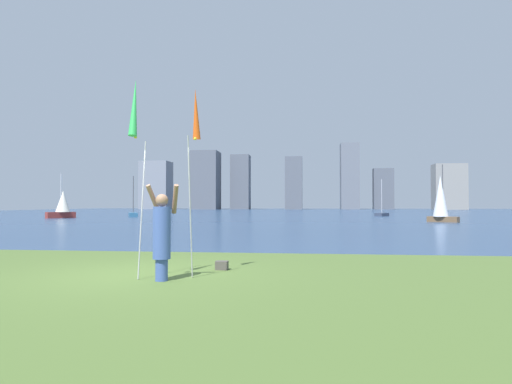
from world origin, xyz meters
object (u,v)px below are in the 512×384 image
kite_flag_right (196,119)px  sailboat_2 (382,214)px  person (162,233)px  sailboat_0 (133,214)px  sailboat_3 (441,199)px  sailboat_4 (62,204)px  bag (222,265)px  kite_flag_left (135,113)px

kite_flag_right → sailboat_2: sailboat_2 is taller
person → sailboat_0: sailboat_0 is taller
sailboat_3 → sailboat_4: size_ratio=1.01×
bag → sailboat_3: bearing=65.7°
person → kite_flag_left: bearing=-142.4°
sailboat_0 → sailboat_3: bearing=-20.9°
person → kite_flag_right: kite_flag_right is taller
kite_flag_right → sailboat_2: bearing=76.5°
bag → sailboat_0: size_ratio=0.06×
kite_flag_right → sailboat_3: bearing=65.8°
kite_flag_right → sailboat_2: 45.27m
kite_flag_left → sailboat_2: size_ratio=0.89×
kite_flag_right → bag: 3.19m
sailboat_3 → kite_flag_right: bearing=-114.2°
kite_flag_left → bag: kite_flag_left is taller
kite_flag_left → sailboat_0: sailboat_0 is taller
kite_flag_left → sailboat_2: (11.48, 44.73, -2.90)m
kite_flag_right → sailboat_3: sailboat_3 is taller
kite_flag_right → sailboat_4: (-22.22, 33.67, -1.76)m
bag → sailboat_4: sailboat_4 is taller
person → sailboat_4: 40.61m
person → sailboat_3: sailboat_3 is taller
bag → sailboat_4: bearing=124.6°
sailboat_2 → bag: bearing=-103.3°
bag → sailboat_3: 29.48m
sailboat_4 → bag: bearing=-55.4°
bag → person: bearing=-119.2°
sailboat_4 → person: bearing=-57.6°
person → sailboat_3: size_ratio=0.40×
sailboat_3 → bag: bearing=-114.3°
sailboat_0 → sailboat_4: 7.53m
kite_flag_left → person: bearing=19.8°
kite_flag_right → sailboat_4: size_ratio=0.84×
sailboat_2 → kite_flag_right: bearing=-103.5°
sailboat_3 → kite_flag_left: bearing=-115.2°
bag → sailboat_4: 39.83m
kite_flag_right → bag: bearing=67.5°
kite_flag_left → sailboat_4: (-21.27, 34.46, -1.76)m
sailboat_3 → sailboat_4: (-34.69, 5.95, -0.43)m
kite_flag_left → sailboat_0: bearing=112.0°
kite_flag_right → sailboat_3: size_ratio=0.84×
bag → sailboat_3: sailboat_3 is taller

